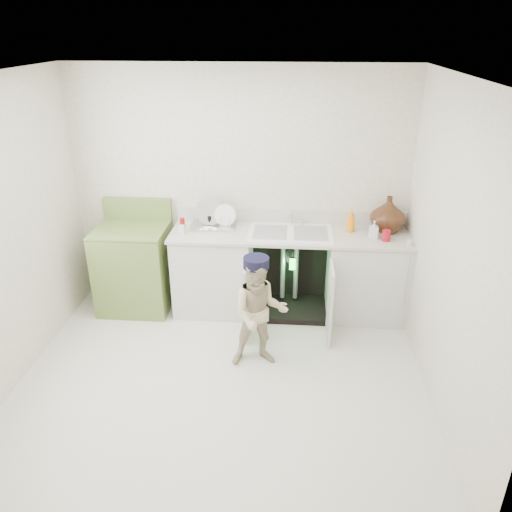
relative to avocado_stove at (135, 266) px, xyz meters
The scene contains 5 objects.
ground 1.68m from the avocado_stove, 47.12° to the right, with size 3.50×3.50×0.00m, color #BCB8A5.
room_shell 1.79m from the avocado_stove, 47.12° to the right, with size 6.00×5.50×1.26m.
counter_run 1.69m from the avocado_stove, ahead, with size 2.44×1.02×1.27m.
avocado_stove is the anchor object (origin of this frame).
repair_worker 1.68m from the avocado_stove, 33.40° to the right, with size 0.59×0.84×1.05m.
Camera 1 is at (0.57, -3.48, 2.82)m, focal length 35.00 mm.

